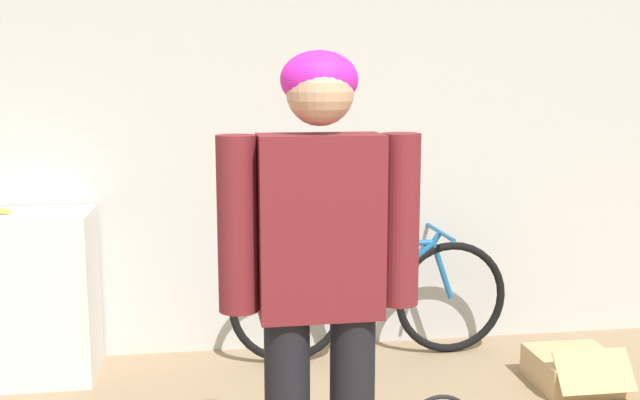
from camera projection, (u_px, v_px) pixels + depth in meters
name	position (u px, v px, depth m)	size (l,w,h in m)	color
wall_back	(285.00, 130.00, 4.33)	(8.00, 0.07, 2.60)	silver
person	(320.00, 267.00, 2.49)	(0.67, 0.24, 1.69)	black
bicycle	(371.00, 298.00, 4.29)	(1.63, 0.46, 0.74)	black
cardboard_box	(574.00, 370.00, 3.93)	(0.42, 0.49, 0.25)	tan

